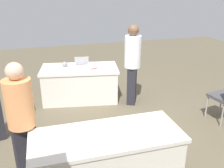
{
  "coord_description": "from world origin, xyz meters",
  "views": [
    {
      "loc": [
        1.34,
        3.69,
        2.42
      ],
      "look_at": [
        0.19,
        -0.01,
        0.9
      ],
      "focal_mm": 40.06,
      "sensor_mm": 36.0,
      "label": 1
    }
  ],
  "objects_px": {
    "table_foreground": "(80,83)",
    "person_attendee_standing": "(21,118)",
    "table_mid_right": "(107,160)",
    "person_attendee_browsing": "(133,61)",
    "laptop_silver": "(82,65)",
    "yarn_ball": "(65,64)",
    "scissors_red": "(94,69)"
  },
  "relations": [
    {
      "from": "table_mid_right",
      "to": "scissors_red",
      "type": "bearing_deg",
      "value": -100.24
    },
    {
      "from": "laptop_silver",
      "to": "scissors_red",
      "type": "xyz_separation_m",
      "value": [
        -0.23,
        0.24,
        -0.04
      ]
    },
    {
      "from": "table_mid_right",
      "to": "laptop_silver",
      "type": "xyz_separation_m",
      "value": [
        -0.24,
        -2.79,
        0.41
      ]
    },
    {
      "from": "laptop_silver",
      "to": "yarn_ball",
      "type": "xyz_separation_m",
      "value": [
        0.37,
        -0.1,
        0.02
      ]
    },
    {
      "from": "yarn_ball",
      "to": "person_attendee_browsing",
      "type": "bearing_deg",
      "value": 152.01
    },
    {
      "from": "table_foreground",
      "to": "table_mid_right",
      "type": "relative_size",
      "value": 0.96
    },
    {
      "from": "table_mid_right",
      "to": "person_attendee_browsing",
      "type": "height_order",
      "value": "person_attendee_browsing"
    },
    {
      "from": "laptop_silver",
      "to": "yarn_ball",
      "type": "relative_size",
      "value": 3.04
    },
    {
      "from": "laptop_silver",
      "to": "yarn_ball",
      "type": "bearing_deg",
      "value": -6.71
    },
    {
      "from": "table_foreground",
      "to": "laptop_silver",
      "type": "relative_size",
      "value": 5.05
    },
    {
      "from": "laptop_silver",
      "to": "scissors_red",
      "type": "relative_size",
      "value": 1.98
    },
    {
      "from": "person_attendee_browsing",
      "to": "scissors_red",
      "type": "distance_m",
      "value": 0.85
    },
    {
      "from": "person_attendee_standing",
      "to": "yarn_ball",
      "type": "distance_m",
      "value": 2.57
    },
    {
      "from": "laptop_silver",
      "to": "scissors_red",
      "type": "bearing_deg",
      "value": 142.04
    },
    {
      "from": "scissors_red",
      "to": "person_attendee_standing",
      "type": "bearing_deg",
      "value": 37.11
    },
    {
      "from": "yarn_ball",
      "to": "scissors_red",
      "type": "height_order",
      "value": "yarn_ball"
    },
    {
      "from": "table_foreground",
      "to": "table_mid_right",
      "type": "height_order",
      "value": "same"
    },
    {
      "from": "person_attendee_browsing",
      "to": "yarn_ball",
      "type": "distance_m",
      "value": 1.51
    },
    {
      "from": "scissors_red",
      "to": "table_foreground",
      "type": "bearing_deg",
      "value": -48.77
    },
    {
      "from": "table_foreground",
      "to": "person_attendee_standing",
      "type": "xyz_separation_m",
      "value": [
        1.14,
        2.26,
        0.52
      ]
    },
    {
      "from": "yarn_ball",
      "to": "laptop_silver",
      "type": "bearing_deg",
      "value": 164.8
    },
    {
      "from": "table_foreground",
      "to": "yarn_ball",
      "type": "height_order",
      "value": "yarn_ball"
    },
    {
      "from": "person_attendee_standing",
      "to": "table_mid_right",
      "type": "bearing_deg",
      "value": -42.82
    },
    {
      "from": "table_mid_right",
      "to": "laptop_silver",
      "type": "bearing_deg",
      "value": -94.83
    },
    {
      "from": "yarn_ball",
      "to": "scissors_red",
      "type": "distance_m",
      "value": 0.68
    },
    {
      "from": "person_attendee_standing",
      "to": "person_attendee_browsing",
      "type": "height_order",
      "value": "person_attendee_browsing"
    },
    {
      "from": "table_mid_right",
      "to": "person_attendee_browsing",
      "type": "xyz_separation_m",
      "value": [
        -1.2,
        -2.18,
        0.58
      ]
    },
    {
      "from": "table_foreground",
      "to": "person_attendee_standing",
      "type": "bearing_deg",
      "value": 63.26
    },
    {
      "from": "table_foreground",
      "to": "laptop_silver",
      "type": "bearing_deg",
      "value": -139.5
    },
    {
      "from": "table_foreground",
      "to": "person_attendee_browsing",
      "type": "relative_size",
      "value": 1.05
    },
    {
      "from": "table_foreground",
      "to": "person_attendee_standing",
      "type": "height_order",
      "value": "person_attendee_standing"
    },
    {
      "from": "person_attendee_standing",
      "to": "person_attendee_browsing",
      "type": "bearing_deg",
      "value": 21.02
    }
  ]
}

